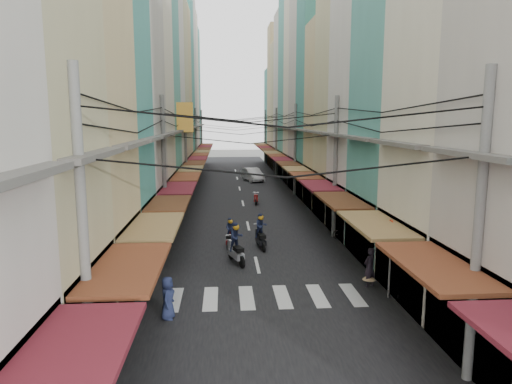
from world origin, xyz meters
name	(u,v)px	position (x,y,z in m)	size (l,w,h in m)	color
ground	(254,253)	(0.00, 0.00, 0.00)	(160.00, 160.00, 0.00)	slate
road	(240,192)	(0.00, 20.00, 0.01)	(10.00, 80.00, 0.02)	black
sidewalk_left	(171,192)	(-6.50, 20.00, 0.03)	(3.00, 80.00, 0.06)	gray
sidewalk_right	(308,191)	(6.50, 20.00, 0.03)	(3.00, 80.00, 0.06)	gray
crosswalk	(265,297)	(0.00, -6.00, 0.03)	(7.55, 2.40, 0.01)	silver
building_row_left	(146,84)	(-7.92, 16.56, 9.78)	(7.80, 67.67, 23.70)	beige
building_row_right	(334,89)	(7.92, 16.45, 9.41)	(7.80, 68.98, 22.59)	teal
utility_poles	(242,122)	(0.00, 15.01, 6.59)	(10.20, 66.13, 8.20)	slate
white_car	(253,181)	(1.66, 27.60, 0.00)	(5.07, 1.99, 1.79)	silver
bicycle	(346,239)	(5.50, 2.31, 0.00)	(0.57, 1.51, 1.04)	black
moving_scooters	(246,236)	(-0.35, 1.43, 0.56)	(2.67, 17.25, 2.00)	black
parked_scooters	(367,269)	(4.60, -4.31, 0.46)	(13.46, 14.47, 1.01)	black
pedestrians	(174,213)	(-4.69, 5.60, 1.05)	(12.71, 23.63, 2.24)	black
market_umbrella	(423,233)	(7.19, -3.90, 1.95)	(2.10, 2.10, 2.22)	#B2B2B7
traffic_sign	(390,241)	(4.78, -6.39, 2.29)	(0.10, 0.68, 3.12)	slate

